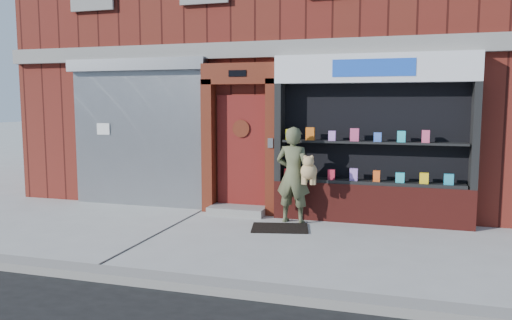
% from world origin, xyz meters
% --- Properties ---
extents(ground, '(80.00, 80.00, 0.00)m').
position_xyz_m(ground, '(0.00, 0.00, 0.00)').
color(ground, '#9E9E99').
rests_on(ground, ground).
extents(curb, '(60.00, 0.30, 0.12)m').
position_xyz_m(curb, '(0.00, -2.15, 0.06)').
color(curb, gray).
rests_on(curb, ground).
extents(building, '(12.00, 8.16, 8.00)m').
position_xyz_m(building, '(-0.00, 5.99, 4.00)').
color(building, '#5D1B15').
rests_on(building, ground).
extents(shutter_bay, '(3.10, 0.30, 3.04)m').
position_xyz_m(shutter_bay, '(-3.00, 1.93, 1.72)').
color(shutter_bay, gray).
rests_on(shutter_bay, ground).
extents(red_door_bay, '(1.52, 0.58, 2.90)m').
position_xyz_m(red_door_bay, '(-0.75, 1.86, 1.46)').
color(red_door_bay, '#541B0E').
rests_on(red_door_bay, ground).
extents(pharmacy_bay, '(3.50, 0.41, 3.00)m').
position_xyz_m(pharmacy_bay, '(1.75, 1.81, 1.37)').
color(pharmacy_bay, maroon).
rests_on(pharmacy_bay, ground).
extents(woman, '(0.80, 0.58, 1.73)m').
position_xyz_m(woman, '(0.44, 1.37, 0.87)').
color(woman, '#525739').
rests_on(woman, ground).
extents(doormat, '(1.08, 0.86, 0.02)m').
position_xyz_m(doormat, '(0.30, 0.86, 0.01)').
color(doormat, black).
rests_on(doormat, ground).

